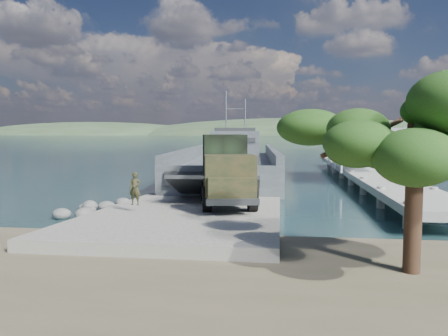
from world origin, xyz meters
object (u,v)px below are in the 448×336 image
pier (363,166)px  soldier (135,196)px  military_truck (225,169)px  sailboat_far (362,164)px  sailboat_near (403,170)px  overhang_tree (398,129)px  landing_craft (231,168)px

pier → soldier: 26.08m
pier → military_truck: (-11.36, -16.83, 0.98)m
soldier → sailboat_far: (19.08, 39.34, -1.02)m
pier → sailboat_near: 11.82m
soldier → overhang_tree: (11.55, -8.04, 3.58)m
military_truck → soldier: (-4.46, -3.90, -1.18)m
military_truck → sailboat_far: sailboat_far is taller
pier → military_truck: 20.33m
military_truck → sailboat_near: (17.67, 26.74, -2.27)m
landing_craft → soldier: landing_craft is taller
military_truck → sailboat_far: 38.41m
landing_craft → sailboat_near: bearing=15.3°
sailboat_near → overhang_tree: bearing=-112.3°
sailboat_near → overhang_tree: 40.38m
pier → sailboat_near: bearing=57.5°
sailboat_far → overhang_tree: sailboat_far is taller
pier → overhang_tree: bearing=-98.5°
sailboat_near → overhang_tree: (-10.59, -38.69, 4.66)m
soldier → sailboat_near: (22.14, 30.64, -1.09)m
military_truck → sailboat_near: size_ratio=1.60×
landing_craft → sailboat_far: 22.54m
pier → sailboat_near: sailboat_near is taller
military_truck → sailboat_near: bearing=45.0°
pier → sailboat_near: size_ratio=7.52×
pier → landing_craft: 13.71m
soldier → sailboat_far: bearing=67.9°
sailboat_near → overhang_tree: size_ratio=0.86×
landing_craft → sailboat_near: (19.60, 6.61, -0.59)m
military_truck → overhang_tree: 14.09m
landing_craft → pier: bearing=-17.3°
military_truck → soldier: size_ratio=5.21×
pier → overhang_tree: 29.28m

